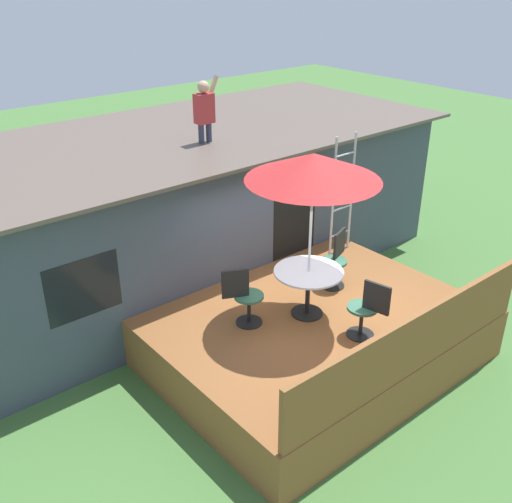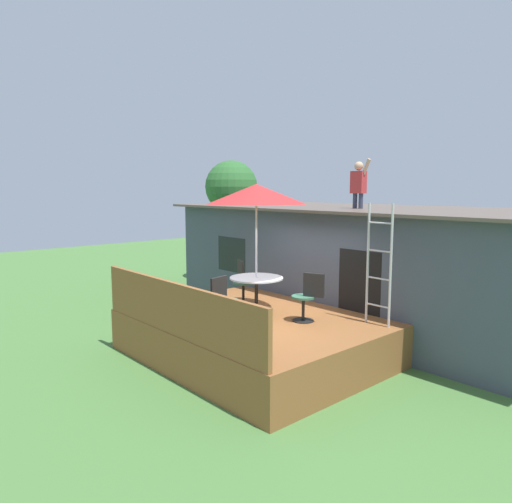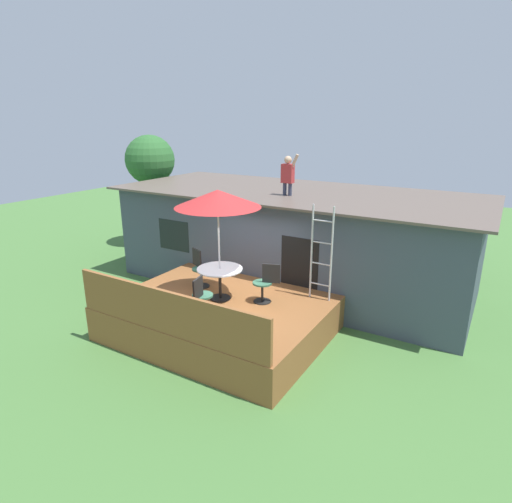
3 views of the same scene
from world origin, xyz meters
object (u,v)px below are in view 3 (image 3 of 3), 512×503
Objects in this scene: patio_table at (220,275)px; patio_umbrella at (218,199)px; step_ladder at (321,253)px; patio_chair_left at (200,268)px; patio_chair_near at (201,297)px; backyard_tree at (150,162)px; person_figure at (288,173)px; patio_chair_right at (265,283)px.

patio_umbrella is (-0.00, 0.00, 1.76)m from patio_table.
step_ladder is at bearing 31.08° from patio_table.
patio_umbrella is 2.76× the size of patio_chair_left.
patio_chair_left and patio_chair_near have the same top height.
backyard_tree is at bearing 144.67° from patio_table.
patio_chair_near is at bearing -26.91° from patio_chair_left.
patio_chair_left is at bearing 155.93° from patio_umbrella.
person_figure is at bearing 135.57° from step_ladder.
person_figure is 3.48m from patio_chair_left.
patio_umbrella is 2.29× the size of person_figure.
person_figure reaches higher than patio_chair_right.
patio_chair_near is (-0.03, -3.85, -2.16)m from person_figure.
patio_table is 0.94× the size of person_figure.
backyard_tree is (-6.59, 1.62, -0.17)m from person_figure.
patio_umbrella is at bearing 0.00° from patio_chair_left.
backyard_tree is (-6.56, 5.47, 1.99)m from patio_chair_near.
patio_chair_near is (0.21, -0.97, -1.89)m from patio_umbrella.
patio_umbrella is 0.60× the size of backyard_tree.
patio_table is 1.13× the size of patio_chair_near.
step_ladder is at bearing 31.08° from patio_umbrella.
step_ladder reaches higher than patio_table.
patio_chair_left is 0.22× the size of backyard_tree.
person_figure is 4.41m from patio_chair_near.
step_ladder is 1.98× the size of person_figure.
patio_table is at bearing -94.83° from person_figure.
patio_umbrella is 7.79m from backyard_tree.
person_figure is 3.39m from patio_chair_right.
backyard_tree reaches higher than person_figure.
person_figure is at bearing 85.17° from patio_umbrella.
patio_umbrella is at bearing 0.00° from patio_chair_right.
patio_chair_near is 0.22× the size of backyard_tree.
patio_table is at bearing 0.00° from patio_chair_left.
patio_chair_right is (0.99, 0.37, -1.89)m from patio_umbrella.
backyard_tree is at bearing 158.28° from step_ladder.
patio_chair_right is (-0.98, -0.81, -0.64)m from step_ladder.
backyard_tree is at bearing 167.12° from patio_chair_left.
step_ladder reaches higher than patio_chair_near.
patio_umbrella is 2.90m from person_figure.
patio_chair_right is at bearing 20.64° from patio_table.
patio_chair_left is (-2.87, -0.78, -0.64)m from step_ladder.
backyard_tree is (-8.32, 3.31, 1.35)m from step_ladder.
patio_table is 1.13× the size of patio_chair_right.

